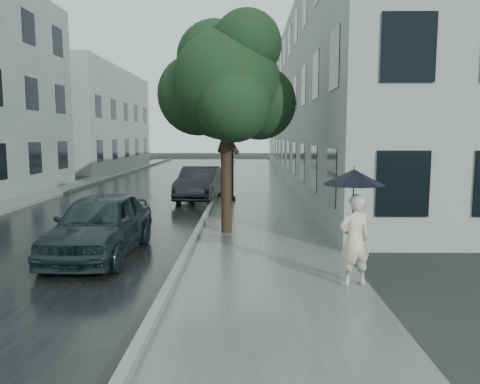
{
  "coord_description": "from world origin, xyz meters",
  "views": [
    {
      "loc": [
        -0.22,
        -9.08,
        2.7
      ],
      "look_at": [
        -0.39,
        2.32,
        1.3
      ],
      "focal_mm": 35.0,
      "sensor_mm": 36.0,
      "label": 1
    }
  ],
  "objects_px": {
    "pedestrian": "(355,240)",
    "lamp_post": "(228,130)",
    "car_near": "(100,224)",
    "car_far": "(200,183)",
    "street_tree": "(226,84)"
  },
  "relations": [
    {
      "from": "pedestrian",
      "to": "lamp_post",
      "type": "height_order",
      "value": "lamp_post"
    },
    {
      "from": "lamp_post",
      "to": "car_near",
      "type": "distance_m",
      "value": 9.28
    },
    {
      "from": "lamp_post",
      "to": "car_far",
      "type": "bearing_deg",
      "value": 141.19
    },
    {
      "from": "street_tree",
      "to": "lamp_post",
      "type": "distance_m",
      "value": 6.11
    },
    {
      "from": "pedestrian",
      "to": "lamp_post",
      "type": "bearing_deg",
      "value": -93.08
    },
    {
      "from": "pedestrian",
      "to": "car_near",
      "type": "relative_size",
      "value": 0.4
    },
    {
      "from": "car_far",
      "to": "lamp_post",
      "type": "bearing_deg",
      "value": -16.85
    },
    {
      "from": "pedestrian",
      "to": "street_tree",
      "type": "xyz_separation_m",
      "value": [
        -2.5,
        4.71,
        3.23
      ]
    },
    {
      "from": "pedestrian",
      "to": "car_far",
      "type": "bearing_deg",
      "value": -87.91
    },
    {
      "from": "lamp_post",
      "to": "car_far",
      "type": "height_order",
      "value": "lamp_post"
    },
    {
      "from": "car_far",
      "to": "street_tree",
      "type": "bearing_deg",
      "value": -73.17
    },
    {
      "from": "pedestrian",
      "to": "lamp_post",
      "type": "relative_size",
      "value": 0.33
    },
    {
      "from": "car_near",
      "to": "car_far",
      "type": "xyz_separation_m",
      "value": [
        1.3,
        9.14,
        -0.02
      ]
    },
    {
      "from": "street_tree",
      "to": "car_near",
      "type": "xyz_separation_m",
      "value": [
        -2.7,
        -2.68,
        -3.36
      ]
    },
    {
      "from": "pedestrian",
      "to": "street_tree",
      "type": "distance_m",
      "value": 6.23
    }
  ]
}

